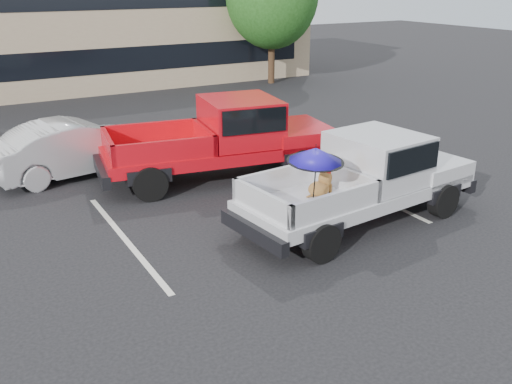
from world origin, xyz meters
TOP-DOWN VIEW (x-y plane):
  - ground at (0.00, 0.00)m, footprint 90.00×90.00m
  - stripe_left at (-3.00, 2.00)m, footprint 0.12×5.00m
  - stripe_right at (3.00, 2.00)m, footprint 0.12×5.00m
  - motel_building at (2.00, 20.99)m, footprint 20.40×8.40m
  - silver_pickup at (1.95, 0.40)m, footprint 5.86×2.56m
  - red_pickup at (0.80, 4.43)m, footprint 6.53×3.12m
  - silver_sedan at (-2.78, 6.64)m, footprint 4.66×2.21m

SIDE VIEW (x-z plane):
  - ground at x=0.00m, z-range 0.00..0.00m
  - stripe_left at x=-3.00m, z-range 0.00..0.01m
  - stripe_right at x=3.00m, z-range 0.00..0.01m
  - silver_sedan at x=-2.78m, z-range 0.00..1.48m
  - silver_pickup at x=1.95m, z-range 0.02..2.08m
  - red_pickup at x=0.80m, z-range 0.10..2.16m
  - motel_building at x=2.00m, z-range 0.06..6.36m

